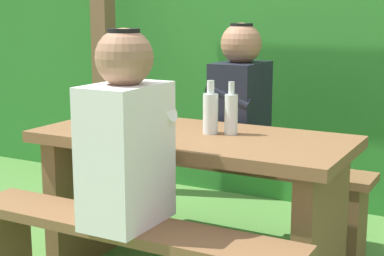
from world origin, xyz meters
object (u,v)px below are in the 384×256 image
person_black_coat (241,99)px  bottle_right (211,112)px  bench_near (126,255)px  person_white_shirt (126,136)px  picnic_table (192,182)px  bench_far (239,185)px  bottle_left (231,113)px  drinking_glass (141,122)px

person_black_coat → bottle_right: person_black_coat is taller
person_black_coat → bottle_right: 0.49m
bench_near → person_white_shirt: size_ratio=1.95×
picnic_table → bench_near: (0.00, -0.52, -0.15)m
bench_near → person_white_shirt: bearing=17.0°
bench_far → bottle_right: 0.68m
bench_far → bottle_left: size_ratio=6.02×
person_white_shirt → bottle_right: person_white_shirt is taller
bench_far → drinking_glass: size_ratio=18.34×
picnic_table → drinking_glass: 0.36m
bench_near → bench_far: same height
bench_near → picnic_table: bearing=90.0°
bench_near → bottle_right: 0.74m
bench_far → bottle_right: (0.07, -0.49, 0.47)m
person_black_coat → bottle_left: bearing=-71.3°
picnic_table → bottle_left: 0.36m
bottle_right → bottle_left: bearing=19.1°
drinking_glass → bottle_left: bearing=17.5°
picnic_table → bottle_left: size_ratio=6.02×
bench_near → person_black_coat: bearing=89.7°
bench_far → bottle_left: bearing=-70.9°
picnic_table → bench_far: size_ratio=1.00×
person_black_coat → bench_far: bearing=146.4°
bottle_left → person_black_coat: bearing=108.7°
picnic_table → person_black_coat: 0.61m
bench_far → person_black_coat: (0.00, -0.00, 0.47)m
bench_near → bottle_right: (0.07, 0.56, 0.47)m
picnic_table → person_black_coat: person_black_coat is taller
bench_far → bottle_right: bottle_right is taller
person_white_shirt → bench_far: bearing=90.6°
person_white_shirt → picnic_table: bearing=91.2°
bench_near → bottle_left: bottle_left is taller
drinking_glass → person_white_shirt: bearing=-62.4°
person_black_coat → drinking_glass: bearing=-112.5°
person_black_coat → bottle_left: person_black_coat is taller
picnic_table → person_black_coat: size_ratio=1.95×
bench_far → person_white_shirt: 1.14m
person_white_shirt → bottle_right: (0.06, 0.56, 0.01)m
picnic_table → bottle_right: size_ratio=5.92×
person_black_coat → person_white_shirt: bearing=-89.7°
person_white_shirt → person_black_coat: bearing=90.3°
bench_near → person_black_coat: person_black_coat is taller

